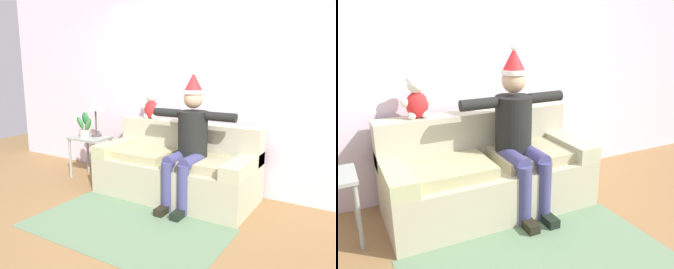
% 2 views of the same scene
% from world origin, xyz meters
% --- Properties ---
extents(ground_plane, '(10.00, 10.00, 0.00)m').
position_xyz_m(ground_plane, '(0.00, 0.00, 0.00)').
color(ground_plane, olive).
extents(back_wall, '(7.00, 0.10, 2.70)m').
position_xyz_m(back_wall, '(0.00, 1.55, 1.35)').
color(back_wall, silver).
rests_on(back_wall, ground_plane).
extents(couch, '(1.91, 0.87, 0.88)m').
position_xyz_m(couch, '(0.00, 1.04, 0.34)').
color(couch, '#B4B190').
rests_on(couch, ground_plane).
extents(person_seated, '(1.02, 0.77, 1.53)m').
position_xyz_m(person_seated, '(0.25, 0.87, 0.78)').
color(person_seated, black).
rests_on(person_seated, ground_plane).
extents(teddy_bear, '(0.29, 0.17, 0.38)m').
position_xyz_m(teddy_bear, '(-0.55, 1.30, 1.05)').
color(teddy_bear, red).
rests_on(teddy_bear, couch).
extents(side_table, '(0.52, 0.41, 0.59)m').
position_xyz_m(side_table, '(-1.40, 0.99, 0.48)').
color(side_table, '#939D96').
rests_on(side_table, ground_plane).
extents(table_lamp, '(0.24, 0.24, 0.56)m').
position_xyz_m(table_lamp, '(-1.35, 1.07, 1.03)').
color(table_lamp, '#504345').
rests_on(table_lamp, side_table).
extents(potted_plant, '(0.25, 0.19, 0.37)m').
position_xyz_m(potted_plant, '(-1.40, 0.90, 0.75)').
color(potted_plant, beige).
rests_on(potted_plant, side_table).
extents(area_rug, '(1.99, 1.11, 0.01)m').
position_xyz_m(area_rug, '(0.00, 0.00, 0.00)').
color(area_rug, '#63835F').
rests_on(area_rug, ground_plane).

